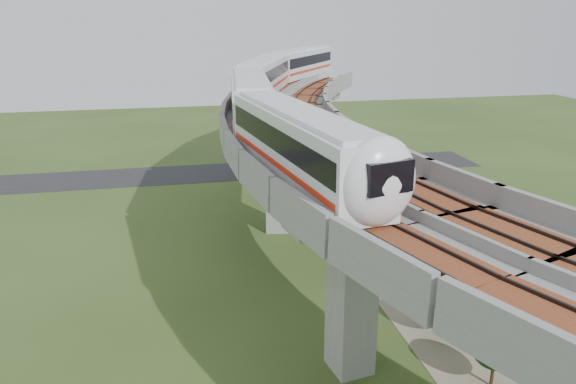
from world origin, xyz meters
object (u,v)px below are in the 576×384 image
Objects in this scene: metro_train at (281,87)px; car_red at (521,255)px; car_dark at (460,229)px; car_white at (492,323)px.

car_red is (16.26, -13.29, -11.70)m from metro_train.
car_red is 0.86× the size of car_dark.
metro_train is 17.40× the size of car_white.
metro_train reaches higher than car_red.
metro_train is 26.27m from car_white.
metro_train is 24.04m from car_red.
metro_train is at bearing 43.78° from car_dark.
car_white reaches higher than car_red.
car_dark is at bearing 148.85° from car_red.
metro_train reaches higher than car_dark.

